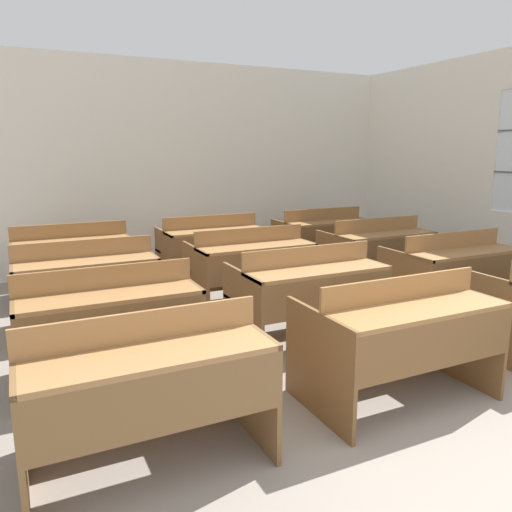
% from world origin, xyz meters
% --- Properties ---
extents(wall_back, '(6.52, 0.06, 2.85)m').
position_xyz_m(wall_back, '(0.00, 6.02, 1.43)').
color(wall_back, white).
rests_on(wall_back, ground_plane).
extents(bench_front_left, '(1.25, 0.77, 0.85)m').
position_xyz_m(bench_front_left, '(-1.71, 1.49, 0.46)').
color(bench_front_left, brown).
rests_on(bench_front_left, ground_plane).
extents(bench_front_center, '(1.25, 0.77, 0.85)m').
position_xyz_m(bench_front_center, '(-0.03, 1.47, 0.46)').
color(bench_front_center, brown).
rests_on(bench_front_center, ground_plane).
extents(bench_second_left, '(1.25, 0.77, 0.85)m').
position_xyz_m(bench_second_left, '(-1.71, 2.61, 0.46)').
color(bench_second_left, brown).
rests_on(bench_second_left, ground_plane).
extents(bench_second_center, '(1.25, 0.77, 0.85)m').
position_xyz_m(bench_second_center, '(-0.03, 2.62, 0.46)').
color(bench_second_center, brown).
rests_on(bench_second_center, ground_plane).
extents(bench_second_right, '(1.25, 0.77, 0.85)m').
position_xyz_m(bench_second_right, '(1.69, 2.63, 0.46)').
color(bench_second_right, brown).
rests_on(bench_second_right, ground_plane).
extents(bench_third_left, '(1.25, 0.77, 0.85)m').
position_xyz_m(bench_third_left, '(-1.71, 3.79, 0.46)').
color(bench_third_left, brown).
rests_on(bench_third_left, ground_plane).
extents(bench_third_center, '(1.25, 0.77, 0.85)m').
position_xyz_m(bench_third_center, '(-0.03, 3.79, 0.46)').
color(bench_third_center, brown).
rests_on(bench_third_center, ground_plane).
extents(bench_third_right, '(1.25, 0.77, 0.85)m').
position_xyz_m(bench_third_right, '(1.69, 3.81, 0.46)').
color(bench_third_right, brown).
rests_on(bench_third_right, ground_plane).
extents(bench_back_left, '(1.25, 0.77, 0.85)m').
position_xyz_m(bench_back_left, '(-1.72, 4.96, 0.46)').
color(bench_back_left, brown).
rests_on(bench_back_left, ground_plane).
extents(bench_back_center, '(1.25, 0.77, 0.85)m').
position_xyz_m(bench_back_center, '(-0.04, 4.94, 0.46)').
color(bench_back_center, brown).
rests_on(bench_back_center, ground_plane).
extents(bench_back_right, '(1.25, 0.77, 0.85)m').
position_xyz_m(bench_back_right, '(1.67, 4.97, 0.46)').
color(bench_back_right, brown).
rests_on(bench_back_right, ground_plane).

